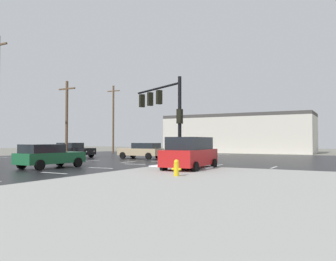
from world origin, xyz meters
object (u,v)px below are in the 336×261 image
utility_pole_far (67,118)px  utility_pole_distant (113,118)px  fire_hydrant (176,168)px  sedan_green (49,156)px  traffic_signal_mast (164,107)px  sedan_tan (142,150)px  suv_red (190,153)px  sedan_black (73,150)px

utility_pole_far → utility_pole_distant: utility_pole_distant is taller
fire_hydrant → sedan_green: (-10.13, 1.31, 0.32)m
traffic_signal_mast → sedan_tan: (-7.68, 9.15, -3.23)m
sedan_tan → suv_red: bearing=135.0°
fire_hydrant → sedan_green: 10.22m
traffic_signal_mast → suv_red: bearing=-171.4°
sedan_tan → traffic_signal_mast: bearing=130.0°
sedan_black → suv_red: bearing=-24.4°
traffic_signal_mast → utility_pole_distant: utility_pole_distant is taller
traffic_signal_mast → sedan_black: bearing=2.6°
traffic_signal_mast → utility_pole_distant: size_ratio=0.57×
traffic_signal_mast → sedan_green: 8.25m
sedan_black → suv_red: 19.79m
utility_pole_distant → sedan_tan: bearing=-42.7°
sedan_tan → suv_red: size_ratio=0.92×
sedan_tan → utility_pole_far: bearing=22.5°
utility_pole_distant → utility_pole_far: bearing=-69.8°
sedan_black → traffic_signal_mast: bearing=-25.1°
sedan_tan → sedan_green: 12.97m
sedan_tan → utility_pole_far: size_ratio=0.57×
sedan_green → utility_pole_distant: bearing=32.9°
traffic_signal_mast → sedan_green: size_ratio=1.23×
sedan_black → utility_pole_far: bearing=-69.5°
sedan_tan → suv_red: suv_red is taller
fire_hydrant → sedan_tan: 18.14m
sedan_tan → utility_pole_far: utility_pole_far is taller
traffic_signal_mast → utility_pole_distant: 29.26m
fire_hydrant → utility_pole_far: size_ratio=0.10×
traffic_signal_mast → sedan_black: (-15.53, 7.69, -3.23)m
suv_red → utility_pole_far: utility_pole_far is taller
suv_red → sedan_green: size_ratio=1.06×
utility_pole_far → utility_pole_distant: bearing=110.2°
traffic_signal_mast → fire_hydrant: (3.55, -5.08, -3.55)m
suv_red → traffic_signal_mast: bearing=66.7°
suv_red → sedan_black: bearing=61.5°
sedan_green → utility_pole_distant: size_ratio=0.46×
fire_hydrant → utility_pole_distant: 35.68m
sedan_black → utility_pole_far: (0.55, -1.57, 3.36)m
utility_pole_far → utility_pole_distant: (-5.45, 14.78, 1.03)m
suv_red → utility_pole_far: (-17.29, 6.98, 3.12)m
sedan_tan → utility_pole_distant: (-12.75, 11.76, 4.39)m
fire_hydrant → sedan_tan: sedan_tan is taller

